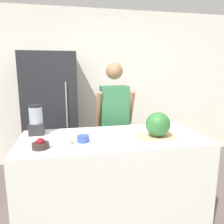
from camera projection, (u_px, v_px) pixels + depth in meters
wall_back at (92, 87)px, 3.84m from camera, size 8.00×0.06×2.60m
counter_island at (113, 179)px, 2.32m from camera, size 1.87×0.84×0.93m
refrigerator at (52, 114)px, 3.40m from camera, size 0.78×0.71×1.86m
person at (114, 123)px, 2.99m from camera, size 0.51×0.27×1.70m
cutting_board at (157, 136)px, 2.22m from camera, size 0.37×0.23×0.01m
watermelon at (158, 124)px, 2.18m from camera, size 0.25×0.25×0.25m
bowl_cherries at (40, 145)px, 1.90m from camera, size 0.15×0.15×0.09m
bowl_cream at (63, 139)px, 1.98m from camera, size 0.15×0.15×0.13m
bowl_small_blue at (83, 139)px, 2.07m from camera, size 0.11×0.11×0.06m
blender at (36, 121)px, 2.29m from camera, size 0.15×0.15×0.32m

